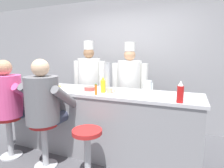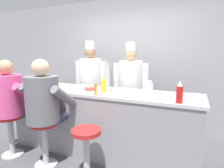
{
  "view_description": "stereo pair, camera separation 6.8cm",
  "coord_description": "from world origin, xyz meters",
  "px_view_note": "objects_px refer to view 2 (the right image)",
  "views": [
    {
      "loc": [
        1.24,
        -2.14,
        1.53
      ],
      "look_at": [
        0.22,
        0.33,
        1.11
      ],
      "focal_mm": 30.0,
      "sensor_mm": 36.0,
      "label": 1
    },
    {
      "loc": [
        1.3,
        -2.11,
        1.53
      ],
      "look_at": [
        0.22,
        0.33,
        1.11
      ],
      "focal_mm": 30.0,
      "sensor_mm": 36.0,
      "label": 2
    }
  ],
  "objects_px": {
    "hot_sauce_bottle_orange": "(96,89)",
    "cook_in_whites_near": "(91,81)",
    "ketchup_bottle_red": "(180,93)",
    "diner_seated_grey": "(45,102)",
    "mustard_bottle_yellow": "(103,85)",
    "water_pitcher_clear": "(148,88)",
    "diner_seated_pink": "(10,98)",
    "coffee_mug_tan": "(110,91)",
    "empty_stool_round": "(86,146)",
    "cereal_bowl": "(90,89)",
    "breakfast_plate": "(59,87)",
    "cup_stack_steel": "(107,77)",
    "cook_in_whites_far": "(130,85)"
  },
  "relations": [
    {
      "from": "water_pitcher_clear",
      "to": "cook_in_whites_near",
      "type": "bearing_deg",
      "value": 149.92
    },
    {
      "from": "mustard_bottle_yellow",
      "to": "water_pitcher_clear",
      "type": "bearing_deg",
      "value": 10.67
    },
    {
      "from": "breakfast_plate",
      "to": "cook_in_whites_far",
      "type": "distance_m",
      "value": 1.28
    },
    {
      "from": "cereal_bowl",
      "to": "ketchup_bottle_red",
      "type": "bearing_deg",
      "value": -10.94
    },
    {
      "from": "water_pitcher_clear",
      "to": "empty_stool_round",
      "type": "xyz_separation_m",
      "value": [
        -0.58,
        -0.67,
        -0.66
      ]
    },
    {
      "from": "breakfast_plate",
      "to": "hot_sauce_bottle_orange",
      "type": "bearing_deg",
      "value": -16.47
    },
    {
      "from": "coffee_mug_tan",
      "to": "diner_seated_grey",
      "type": "distance_m",
      "value": 0.9
    },
    {
      "from": "water_pitcher_clear",
      "to": "cereal_bowl",
      "type": "distance_m",
      "value": 0.88
    },
    {
      "from": "coffee_mug_tan",
      "to": "cook_in_whites_near",
      "type": "height_order",
      "value": "cook_in_whites_near"
    },
    {
      "from": "diner_seated_pink",
      "to": "mustard_bottle_yellow",
      "type": "bearing_deg",
      "value": 21.85
    },
    {
      "from": "diner_seated_grey",
      "to": "water_pitcher_clear",
      "type": "bearing_deg",
      "value": 26.94
    },
    {
      "from": "breakfast_plate",
      "to": "empty_stool_round",
      "type": "bearing_deg",
      "value": -34.56
    },
    {
      "from": "cup_stack_steel",
      "to": "cook_in_whites_far",
      "type": "xyz_separation_m",
      "value": [
        0.11,
        0.77,
        -0.24
      ]
    },
    {
      "from": "cereal_bowl",
      "to": "diner_seated_pink",
      "type": "bearing_deg",
      "value": -151.1
    },
    {
      "from": "water_pitcher_clear",
      "to": "coffee_mug_tan",
      "type": "height_order",
      "value": "water_pitcher_clear"
    },
    {
      "from": "diner_seated_pink",
      "to": "diner_seated_grey",
      "type": "relative_size",
      "value": 0.99
    },
    {
      "from": "water_pitcher_clear",
      "to": "cup_stack_steel",
      "type": "relative_size",
      "value": 0.45
    },
    {
      "from": "empty_stool_round",
      "to": "water_pitcher_clear",
      "type": "bearing_deg",
      "value": 49.15
    },
    {
      "from": "cereal_bowl",
      "to": "cook_in_whites_near",
      "type": "distance_m",
      "value": 0.98
    },
    {
      "from": "ketchup_bottle_red",
      "to": "mustard_bottle_yellow",
      "type": "distance_m",
      "value": 1.08
    },
    {
      "from": "mustard_bottle_yellow",
      "to": "cereal_bowl",
      "type": "bearing_deg",
      "value": 167.47
    },
    {
      "from": "cup_stack_steel",
      "to": "empty_stool_round",
      "type": "relative_size",
      "value": 0.67
    },
    {
      "from": "hot_sauce_bottle_orange",
      "to": "breakfast_plate",
      "type": "distance_m",
      "value": 0.85
    },
    {
      "from": "cup_stack_steel",
      "to": "diner_seated_pink",
      "type": "distance_m",
      "value": 1.48
    },
    {
      "from": "diner_seated_pink",
      "to": "diner_seated_grey",
      "type": "height_order",
      "value": "diner_seated_grey"
    },
    {
      "from": "cereal_bowl",
      "to": "cup_stack_steel",
      "type": "relative_size",
      "value": 0.4
    },
    {
      "from": "coffee_mug_tan",
      "to": "empty_stool_round",
      "type": "bearing_deg",
      "value": -98.03
    },
    {
      "from": "breakfast_plate",
      "to": "mustard_bottle_yellow",
      "type": "bearing_deg",
      "value": -3.46
    },
    {
      "from": "cereal_bowl",
      "to": "coffee_mug_tan",
      "type": "height_order",
      "value": "coffee_mug_tan"
    },
    {
      "from": "water_pitcher_clear",
      "to": "diner_seated_grey",
      "type": "relative_size",
      "value": 0.13
    },
    {
      "from": "water_pitcher_clear",
      "to": "diner_seated_pink",
      "type": "distance_m",
      "value": 2.02
    },
    {
      "from": "coffee_mug_tan",
      "to": "empty_stool_round",
      "type": "relative_size",
      "value": 0.19
    },
    {
      "from": "diner_seated_grey",
      "to": "cup_stack_steel",
      "type": "bearing_deg",
      "value": 46.16
    },
    {
      "from": "breakfast_plate",
      "to": "diner_seated_pink",
      "type": "bearing_deg",
      "value": -128.82
    },
    {
      "from": "diner_seated_grey",
      "to": "cook_in_whites_far",
      "type": "distance_m",
      "value": 1.6
    },
    {
      "from": "hot_sauce_bottle_orange",
      "to": "water_pitcher_clear",
      "type": "relative_size",
      "value": 0.79
    },
    {
      "from": "ketchup_bottle_red",
      "to": "coffee_mug_tan",
      "type": "xyz_separation_m",
      "value": [
        -0.94,
        0.18,
        -0.08
      ]
    },
    {
      "from": "breakfast_plate",
      "to": "cup_stack_steel",
      "type": "distance_m",
      "value": 0.86
    },
    {
      "from": "breakfast_plate",
      "to": "cook_in_whites_far",
      "type": "relative_size",
      "value": 0.14
    },
    {
      "from": "cereal_bowl",
      "to": "cup_stack_steel",
      "type": "bearing_deg",
      "value": 17.64
    },
    {
      "from": "mustard_bottle_yellow",
      "to": "cook_in_whites_near",
      "type": "height_order",
      "value": "cook_in_whites_near"
    },
    {
      "from": "diner_seated_pink",
      "to": "empty_stool_round",
      "type": "height_order",
      "value": "diner_seated_pink"
    },
    {
      "from": "cereal_bowl",
      "to": "empty_stool_round",
      "type": "xyz_separation_m",
      "value": [
        0.29,
        -0.61,
        -0.59
      ]
    },
    {
      "from": "hot_sauce_bottle_orange",
      "to": "cook_in_whites_near",
      "type": "distance_m",
      "value": 1.31
    },
    {
      "from": "cereal_bowl",
      "to": "cup_stack_steel",
      "type": "distance_m",
      "value": 0.33
    },
    {
      "from": "ketchup_bottle_red",
      "to": "diner_seated_grey",
      "type": "distance_m",
      "value": 1.72
    },
    {
      "from": "mustard_bottle_yellow",
      "to": "cook_in_whites_far",
      "type": "xyz_separation_m",
      "value": [
        0.12,
        0.91,
        -0.13
      ]
    },
    {
      "from": "hot_sauce_bottle_orange",
      "to": "cook_in_whites_far",
      "type": "relative_size",
      "value": 0.09
    },
    {
      "from": "hot_sauce_bottle_orange",
      "to": "cup_stack_steel",
      "type": "height_order",
      "value": "cup_stack_steel"
    },
    {
      "from": "breakfast_plate",
      "to": "cereal_bowl",
      "type": "xyz_separation_m",
      "value": [
        0.58,
        0.01,
        0.01
      ]
    }
  ]
}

